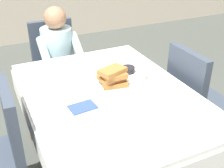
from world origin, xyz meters
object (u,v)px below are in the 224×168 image
(diner_person, at_px, (59,53))
(spoon_near_edge, at_px, (129,109))
(breakfast_stack, at_px, (113,77))
(fork_left_of_plate, at_px, (89,93))
(bowl_butter, at_px, (128,70))
(syrup_pitcher, at_px, (67,81))
(chair_right_side, at_px, (194,94))
(dining_table_main, at_px, (109,103))
(chair_diner, at_px, (56,60))
(cup_coffee, at_px, (141,75))
(knife_right_of_plate, at_px, (137,82))
(plate_breakfast, at_px, (113,86))

(diner_person, relative_size, spoon_near_edge, 7.47)
(breakfast_stack, relative_size, fork_left_of_plate, 1.23)
(bowl_butter, distance_m, syrup_pitcher, 0.50)
(chair_right_side, distance_m, fork_left_of_plate, 0.93)
(dining_table_main, relative_size, chair_diner, 1.64)
(diner_person, distance_m, chair_right_side, 1.33)
(cup_coffee, bearing_deg, dining_table_main, -167.67)
(cup_coffee, bearing_deg, knife_right_of_plate, -157.13)
(plate_breakfast, height_order, spoon_near_edge, plate_breakfast)
(chair_diner, height_order, knife_right_of_plate, chair_diner)
(dining_table_main, height_order, bowl_butter, bowl_butter)
(cup_coffee, relative_size, bowl_butter, 1.03)
(syrup_pitcher, xyz_separation_m, fork_left_of_plate, (0.10, -0.18, -0.04))
(cup_coffee, distance_m, knife_right_of_plate, 0.06)
(dining_table_main, distance_m, chair_diner, 1.18)
(bowl_butter, distance_m, spoon_near_edge, 0.54)
(breakfast_stack, bearing_deg, syrup_pitcher, 151.28)
(breakfast_stack, height_order, syrup_pitcher, breakfast_stack)
(diner_person, distance_m, plate_breakfast, 0.96)
(diner_person, bearing_deg, knife_right_of_plate, 108.56)
(dining_table_main, xyz_separation_m, plate_breakfast, (0.06, 0.07, 0.10))
(plate_breakfast, relative_size, fork_left_of_plate, 1.56)
(chair_diner, relative_size, fork_left_of_plate, 5.17)
(diner_person, xyz_separation_m, spoon_near_edge, (0.10, -1.26, 0.07))
(cup_coffee, distance_m, fork_left_of_plate, 0.43)
(chair_right_side, height_order, spoon_near_edge, chair_right_side)
(dining_table_main, distance_m, diner_person, 1.02)
(chair_diner, bearing_deg, bowl_butter, 110.03)
(breakfast_stack, height_order, fork_left_of_plate, breakfast_stack)
(fork_left_of_plate, bearing_deg, plate_breakfast, -81.99)
(chair_right_side, height_order, fork_left_of_plate, chair_right_side)
(cup_coffee, xyz_separation_m, knife_right_of_plate, (-0.04, -0.02, -0.04))
(chair_diner, xyz_separation_m, fork_left_of_plate, (-0.05, -1.12, 0.21))
(spoon_near_edge, bearing_deg, breakfast_stack, 95.01)
(fork_left_of_plate, xyz_separation_m, spoon_near_edge, (0.16, -0.29, 0.00))
(spoon_near_edge, bearing_deg, fork_left_of_plate, 128.81)
(dining_table_main, height_order, diner_person, diner_person)
(diner_person, height_order, breakfast_stack, diner_person)
(chair_right_side, bearing_deg, spoon_near_edge, -71.59)
(breakfast_stack, distance_m, spoon_near_edge, 0.32)
(chair_diner, bearing_deg, plate_breakfast, 96.97)
(plate_breakfast, distance_m, knife_right_of_plate, 0.19)
(plate_breakfast, distance_m, spoon_near_edge, 0.32)
(dining_table_main, relative_size, plate_breakfast, 5.44)
(breakfast_stack, distance_m, knife_right_of_plate, 0.21)
(plate_breakfast, relative_size, cup_coffee, 2.48)
(dining_table_main, height_order, fork_left_of_plate, fork_left_of_plate)
(syrup_pitcher, xyz_separation_m, knife_right_of_plate, (0.48, -0.18, -0.04))
(chair_right_side, bearing_deg, fork_left_of_plate, -92.89)
(cup_coffee, xyz_separation_m, syrup_pitcher, (-0.53, 0.16, -0.01))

